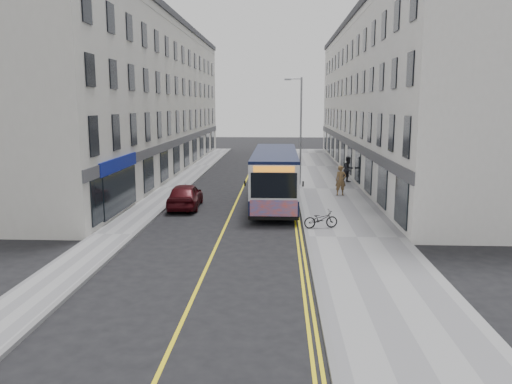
# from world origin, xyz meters

# --- Properties ---
(ground) EXTENTS (140.00, 140.00, 0.00)m
(ground) POSITION_xyz_m (0.00, 0.00, 0.00)
(ground) COLOR black
(ground) RESTS_ON ground
(pavement_east) EXTENTS (4.50, 64.00, 0.12)m
(pavement_east) POSITION_xyz_m (6.25, 12.00, 0.06)
(pavement_east) COLOR gray
(pavement_east) RESTS_ON ground
(pavement_west) EXTENTS (2.00, 64.00, 0.12)m
(pavement_west) POSITION_xyz_m (-5.00, 12.00, 0.06)
(pavement_west) COLOR gray
(pavement_west) RESTS_ON ground
(kerb_east) EXTENTS (0.18, 64.00, 0.13)m
(kerb_east) POSITION_xyz_m (4.00, 12.00, 0.07)
(kerb_east) COLOR slate
(kerb_east) RESTS_ON ground
(kerb_west) EXTENTS (0.18, 64.00, 0.13)m
(kerb_west) POSITION_xyz_m (-4.00, 12.00, 0.07)
(kerb_west) COLOR slate
(kerb_west) RESTS_ON ground
(road_centre_line) EXTENTS (0.12, 64.00, 0.01)m
(road_centre_line) POSITION_xyz_m (0.00, 12.00, 0.00)
(road_centre_line) COLOR yellow
(road_centre_line) RESTS_ON ground
(road_dbl_yellow_inner) EXTENTS (0.10, 64.00, 0.01)m
(road_dbl_yellow_inner) POSITION_xyz_m (3.55, 12.00, 0.00)
(road_dbl_yellow_inner) COLOR yellow
(road_dbl_yellow_inner) RESTS_ON ground
(road_dbl_yellow_outer) EXTENTS (0.10, 64.00, 0.01)m
(road_dbl_yellow_outer) POSITION_xyz_m (3.75, 12.00, 0.00)
(road_dbl_yellow_outer) COLOR yellow
(road_dbl_yellow_outer) RESTS_ON ground
(terrace_east) EXTENTS (6.00, 46.00, 13.00)m
(terrace_east) POSITION_xyz_m (11.50, 21.00, 6.50)
(terrace_east) COLOR white
(terrace_east) RESTS_ON ground
(terrace_west) EXTENTS (6.00, 46.00, 13.00)m
(terrace_west) POSITION_xyz_m (-9.00, 21.00, 6.50)
(terrace_west) COLOR silver
(terrace_west) RESTS_ON ground
(streetlamp) EXTENTS (1.32, 0.18, 8.00)m
(streetlamp) POSITION_xyz_m (4.17, 14.00, 4.38)
(streetlamp) COLOR gray
(streetlamp) RESTS_ON ground
(city_bus) EXTENTS (2.63, 11.27, 3.27)m
(city_bus) POSITION_xyz_m (2.43, 6.69, 1.79)
(city_bus) COLOR black
(city_bus) RESTS_ON ground
(bicycle) EXTENTS (1.76, 0.94, 0.88)m
(bicycle) POSITION_xyz_m (4.73, 0.37, 0.56)
(bicycle) COLOR black
(bicycle) RESTS_ON pavement_east
(pedestrian_near) EXTENTS (0.77, 0.55, 1.97)m
(pedestrian_near) POSITION_xyz_m (6.75, 9.41, 1.10)
(pedestrian_near) COLOR brown
(pedestrian_near) RESTS_ON pavement_east
(pedestrian_far) EXTENTS (1.22, 1.19, 1.99)m
(pedestrian_far) POSITION_xyz_m (8.00, 15.07, 1.11)
(pedestrian_far) COLOR black
(pedestrian_far) RESTS_ON pavement_east
(car_white) EXTENTS (1.75, 4.38, 1.42)m
(car_white) POSITION_xyz_m (1.80, 22.41, 0.71)
(car_white) COLOR white
(car_white) RESTS_ON ground
(car_maroon) EXTENTS (1.95, 4.47, 1.50)m
(car_maroon) POSITION_xyz_m (-2.85, 5.33, 0.75)
(car_maroon) COLOR #450B11
(car_maroon) RESTS_ON ground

